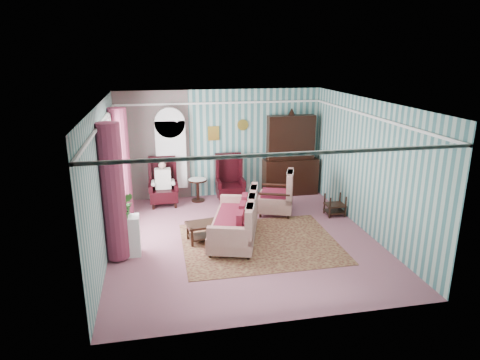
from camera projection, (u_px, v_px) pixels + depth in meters
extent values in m
plane|color=#995966|center=(243.00, 238.00, 9.17)|extent=(6.00, 6.00, 0.00)
cube|color=#3D706F|center=(221.00, 144.00, 11.57)|extent=(5.50, 0.02, 2.90)
cube|color=#3D706F|center=(287.00, 232.00, 5.93)|extent=(5.50, 0.02, 2.90)
cube|color=#3D706F|center=(104.00, 181.00, 8.24)|extent=(0.02, 6.00, 2.90)
cube|color=#3D706F|center=(367.00, 167.00, 9.26)|extent=(0.02, 6.00, 2.90)
cube|color=silver|center=(243.00, 102.00, 8.33)|extent=(5.50, 6.00, 0.02)
cube|color=#974D5D|center=(153.00, 147.00, 11.22)|extent=(1.90, 0.01, 2.90)
cube|color=silver|center=(243.00, 120.00, 8.43)|extent=(5.50, 6.00, 0.05)
cube|color=white|center=(108.00, 168.00, 8.78)|extent=(0.04, 1.50, 1.90)
cylinder|color=maroon|center=(113.00, 193.00, 7.88)|extent=(0.44, 0.44, 2.60)
cylinder|color=maroon|center=(121.00, 164.00, 9.85)|extent=(0.44, 0.44, 2.60)
cube|color=#BC8E32|center=(213.00, 133.00, 11.42)|extent=(0.30, 0.03, 0.38)
cube|color=silver|center=(171.00, 159.00, 11.26)|extent=(0.80, 0.28, 2.24)
cube|color=black|center=(291.00, 153.00, 11.74)|extent=(1.50, 0.56, 2.36)
cube|color=black|center=(163.00, 182.00, 10.99)|extent=(0.76, 0.80, 1.25)
cube|color=black|center=(230.00, 178.00, 11.32)|extent=(0.76, 0.80, 1.25)
cylinder|color=black|center=(198.00, 190.00, 11.39)|extent=(0.50, 0.50, 0.60)
cube|color=black|center=(335.00, 205.00, 10.40)|extent=(0.45, 0.38, 0.54)
cube|color=silver|center=(126.00, 236.00, 8.33)|extent=(0.55, 0.35, 0.80)
cube|color=#551D1C|center=(260.00, 243.00, 8.94)|extent=(3.20, 2.60, 0.01)
cube|color=beige|center=(234.00, 219.00, 8.99)|extent=(1.62, 2.24, 0.92)
cube|color=beige|center=(276.00, 193.00, 10.46)|extent=(1.01, 1.10, 1.06)
cube|color=black|center=(210.00, 231.00, 9.03)|extent=(1.04, 0.63, 0.41)
imported|color=#1C5A1D|center=(123.00, 210.00, 8.05)|extent=(0.44, 0.41, 0.38)
imported|color=#19521B|center=(127.00, 204.00, 8.29)|extent=(0.25, 0.20, 0.44)
imported|color=#26541A|center=(117.00, 206.00, 8.17)|extent=(0.31, 0.31, 0.43)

